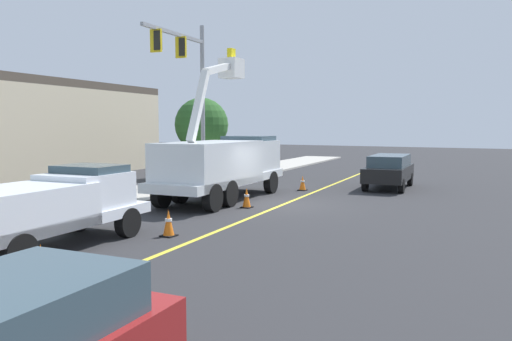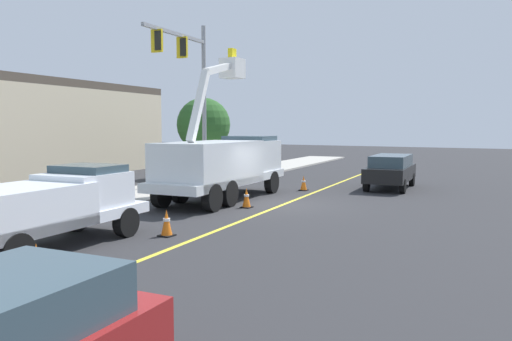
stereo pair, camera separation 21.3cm
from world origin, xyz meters
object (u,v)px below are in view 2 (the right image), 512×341
Objects in this scene: utility_bucket_truck at (224,162)px; service_pickup_truck at (48,205)px; traffic_cone_leading at (37,264)px; traffic_signal_mast at (190,77)px; traffic_cone_mid_front at (167,223)px; traffic_cone_mid_rear at (246,198)px; traffic_cone_trailing at (304,183)px; passing_minivan at (391,169)px.

service_pickup_truck is (-9.49, -0.86, -0.49)m from utility_bucket_truck.
utility_bucket_truck is at bearing 5.17° from service_pickup_truck.
traffic_signal_mast reaches higher than traffic_cone_leading.
traffic_cone_mid_front is at bearing 6.75° from traffic_cone_leading.
traffic_cone_mid_rear is 5.85m from traffic_cone_trailing.
service_pickup_truck is 0.70× the size of traffic_signal_mast.
traffic_cone_mid_rear is at bearing -8.20° from service_pickup_truck.
traffic_signal_mast is at bearing 33.38° from traffic_cone_mid_front.
passing_minivan is at bearing -35.87° from utility_bucket_truck.
traffic_cone_trailing is at bearing 2.09° from traffic_cone_mid_rear.
utility_bucket_truck is 1.46× the size of service_pickup_truck.
service_pickup_truck is at bearing 47.77° from traffic_cone_leading.
service_pickup_truck is 13.93m from traffic_cone_trailing.
service_pickup_truck reaches higher than traffic_cone_mid_front.
traffic_cone_mid_front is (4.66, 0.55, -0.03)m from traffic_cone_leading.
traffic_cone_trailing is (15.94, 1.33, -0.04)m from traffic_cone_leading.
service_pickup_truck is 6.99× the size of traffic_cone_leading.
passing_minivan reaches higher than traffic_cone_trailing.
passing_minivan reaches higher than traffic_cone_mid_rear.
passing_minivan is at bearing -6.53° from traffic_cone_leading.
traffic_cone_mid_front is 1.00× the size of traffic_cone_mid_rear.
utility_bucket_truck is at bearing 15.18° from traffic_cone_leading.
traffic_signal_mast reaches higher than utility_bucket_truck.
traffic_cone_leading is at bearing 173.47° from passing_minivan.
utility_bucket_truck is 10.17× the size of traffic_cone_leading.
utility_bucket_truck is 9.54m from service_pickup_truck.
traffic_signal_mast is (11.60, 4.21, 4.45)m from service_pickup_truck.
traffic_cone_mid_front is 0.09× the size of traffic_signal_mast.
traffic_cone_mid_front reaches higher than traffic_cone_trailing.
utility_bucket_truck reaches higher than traffic_cone_mid_rear.
service_pickup_truck reaches higher than passing_minivan.
traffic_cone_leading is (-11.55, -3.13, -1.20)m from utility_bucket_truck.
passing_minivan is at bearing -10.80° from traffic_cone_mid_front.
passing_minivan is (16.81, -4.44, -0.15)m from service_pickup_truck.
passing_minivan is 4.60m from traffic_cone_trailing.
passing_minivan is at bearing -14.78° from service_pickup_truck.
traffic_signal_mast is at bearing 25.39° from traffic_cone_leading.
traffic_cone_mid_front is 5.46m from traffic_cone_mid_rear.
utility_bucket_truck is 2.78m from traffic_cone_mid_rear.
utility_bucket_truck reaches higher than traffic_cone_leading.
traffic_cone_mid_front reaches higher than traffic_cone_mid_rear.
service_pickup_truck is 3.16m from traffic_cone_leading.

